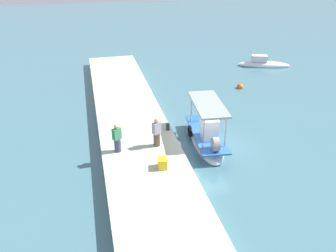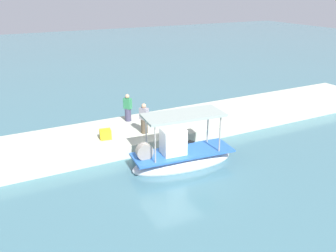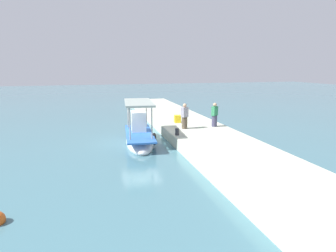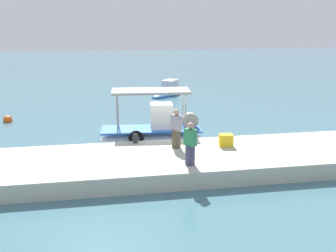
% 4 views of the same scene
% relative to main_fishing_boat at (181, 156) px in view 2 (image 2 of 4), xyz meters
% --- Properties ---
extents(ground_plane, '(120.00, 120.00, 0.00)m').
position_rel_main_fishing_boat_xyz_m(ground_plane, '(0.52, -0.17, -0.50)').
color(ground_plane, '#426F7B').
extents(dock_quay, '(36.00, 4.42, 0.68)m').
position_rel_main_fishing_boat_xyz_m(dock_quay, '(0.52, -4.09, -0.16)').
color(dock_quay, '#B8BEA8').
rests_on(dock_quay, ground_plane).
extents(main_fishing_boat, '(5.30, 2.12, 3.03)m').
position_rel_main_fishing_boat_xyz_m(main_fishing_boat, '(0.00, 0.00, 0.00)').
color(main_fishing_boat, silver).
rests_on(main_fishing_boat, ground_plane).
extents(fisherman_near_bollard, '(0.51, 0.53, 1.66)m').
position_rel_main_fishing_boat_xyz_m(fisherman_near_bollard, '(0.63, -5.39, 0.93)').
color(fisherman_near_bollard, '#3E3C57').
rests_on(fisherman_near_bollard, dock_quay).
extents(fisherman_by_crate, '(0.52, 0.55, 1.70)m').
position_rel_main_fishing_boat_xyz_m(fisherman_by_crate, '(0.54, -3.18, 0.95)').
color(fisherman_by_crate, brown).
rests_on(fisherman_by_crate, dock_quay).
extents(mooring_bollard, '(0.24, 0.24, 0.41)m').
position_rel_main_fishing_boat_xyz_m(mooring_bollard, '(-1.12, -2.15, 0.38)').
color(mooring_bollard, '#2D2D33').
rests_on(mooring_bollard, dock_quay).
extents(cargo_crate, '(0.65, 0.55, 0.53)m').
position_rel_main_fishing_boat_xyz_m(cargo_crate, '(2.72, -3.35, 0.44)').
color(cargo_crate, yellow).
rests_on(cargo_crate, dock_quay).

